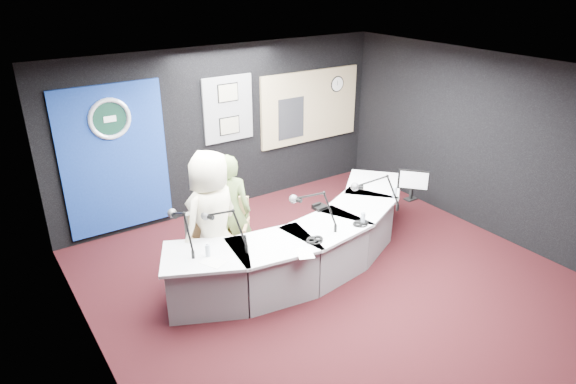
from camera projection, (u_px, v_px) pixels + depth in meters
ground at (333, 282)px, 6.98m from camera, size 6.00×6.00×0.00m
ceiling at (342, 76)px, 5.84m from camera, size 6.00×6.00×0.02m
wall_back at (226, 129)px, 8.69m from camera, size 6.00×0.02×2.80m
wall_front at (571, 312)px, 4.13m from camera, size 6.00×0.02×2.80m
wall_left at (91, 258)px, 4.88m from camera, size 0.02×6.00×2.80m
wall_right at (488, 145)px, 7.93m from camera, size 0.02×6.00×2.80m
broadcast_desk at (307, 243)px, 7.22m from camera, size 4.50×1.90×0.75m
backdrop_panel at (115, 160)px, 7.76m from camera, size 1.60×0.05×2.30m
agency_seal at (110, 119)px, 7.46m from camera, size 0.63×0.07×0.63m
seal_center at (110, 119)px, 7.47m from camera, size 0.48×0.01×0.48m
pinboard at (228, 109)px, 8.55m from camera, size 0.90×0.04×1.10m
framed_photo_upper at (228, 93)px, 8.41m from camera, size 0.34×0.02×0.27m
framed_photo_lower at (230, 126)px, 8.64m from camera, size 0.34×0.02×0.27m
booth_window_frame at (310, 106)px, 9.49m from camera, size 2.12×0.06×1.32m
booth_glow at (311, 107)px, 9.48m from camera, size 2.00×0.02×1.20m
equipment_rack at (291, 118)px, 9.30m from camera, size 0.55×0.02×0.75m
wall_clock at (337, 84)px, 9.63m from camera, size 0.28×0.01×0.28m
armchair_left at (214, 250)px, 6.85m from camera, size 0.54×0.54×0.95m
armchair_right at (231, 235)px, 7.25m from camera, size 0.73×0.73×0.92m
draped_jacket at (204, 233)px, 6.97m from camera, size 0.50×0.11×0.70m
person_man at (212, 219)px, 6.66m from camera, size 1.06×0.87×1.86m
person_woman at (229, 211)px, 7.10m from camera, size 0.72×0.68×1.66m
computer_monitor at (413, 180)px, 7.52m from camera, size 0.30×0.33×0.29m
desk_phone at (320, 207)px, 7.35m from camera, size 0.20×0.17×0.05m
headphones_near at (360, 223)px, 6.91m from camera, size 0.22×0.22×0.04m
headphones_far at (315, 240)px, 6.50m from camera, size 0.23×0.23×0.04m
paper_stack at (213, 262)px, 6.03m from camera, size 0.30×0.34×0.00m
notepad at (305, 253)px, 6.22m from camera, size 0.28×0.33×0.00m
boom_mic_a at (182, 226)px, 6.24m from camera, size 0.16×0.74×0.60m
boom_mic_b at (225, 225)px, 6.27m from camera, size 0.38×0.68×0.60m
boom_mic_c at (314, 206)px, 6.74m from camera, size 0.42×0.66×0.60m
boom_mic_d at (377, 190)px, 7.22m from camera, size 0.60×0.52×0.60m
water_bottles at (320, 223)px, 6.76m from camera, size 3.14×0.45×0.18m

